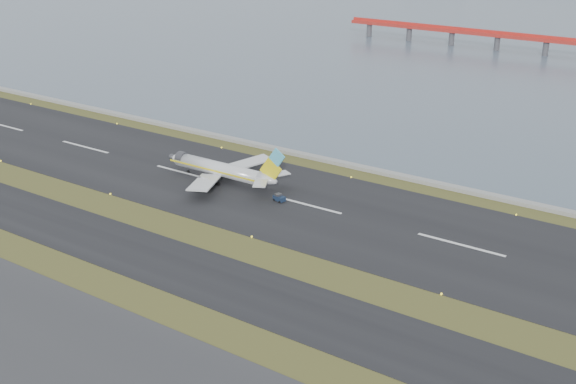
# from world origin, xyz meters

# --- Properties ---
(ground) EXTENTS (1000.00, 1000.00, 0.00)m
(ground) POSITION_xyz_m (0.00, 0.00, 0.00)
(ground) COLOR #354518
(ground) RESTS_ON ground
(apron_strip) EXTENTS (1000.00, 50.00, 0.10)m
(apron_strip) POSITION_xyz_m (0.00, -55.00, 0.05)
(apron_strip) COLOR #2F2F32
(apron_strip) RESTS_ON ground
(taxiway_strip) EXTENTS (1000.00, 18.00, 0.10)m
(taxiway_strip) POSITION_xyz_m (0.00, -12.00, 0.05)
(taxiway_strip) COLOR black
(taxiway_strip) RESTS_ON ground
(runway_strip) EXTENTS (1000.00, 45.00, 0.10)m
(runway_strip) POSITION_xyz_m (0.00, 30.00, 0.05)
(runway_strip) COLOR black
(runway_strip) RESTS_ON ground
(seawall) EXTENTS (1000.00, 2.50, 1.00)m
(seawall) POSITION_xyz_m (0.00, 60.00, 0.50)
(seawall) COLOR gray
(seawall) RESTS_ON ground
(airliner) EXTENTS (38.52, 32.89, 12.80)m
(airliner) POSITION_xyz_m (-26.65, 30.66, 3.46)
(airliner) COLOR silver
(airliner) RESTS_ON ground
(pushback_tug) EXTENTS (3.38, 2.38, 1.97)m
(pushback_tug) POSITION_xyz_m (-6.86, 28.10, 0.96)
(pushback_tug) COLOR #16243D
(pushback_tug) RESTS_ON ground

